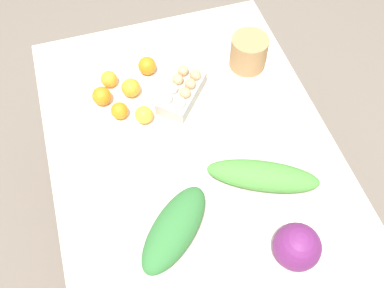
{
  "coord_description": "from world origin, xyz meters",
  "views": [
    {
      "loc": [
        -0.79,
        0.24,
        2.02
      ],
      "look_at": [
        0.0,
        0.0,
        0.72
      ],
      "focal_mm": 40.0,
      "sensor_mm": 36.0,
      "label": 1
    }
  ],
  "objects_px": {
    "greens_bunch_dandelion": "(263,176)",
    "orange_5": "(144,115)",
    "orange_1": "(119,111)",
    "orange_3": "(147,66)",
    "egg_carton": "(182,91)",
    "greens_bunch_kale": "(174,229)",
    "cabbage_purple": "(297,247)",
    "orange_4": "(109,79)",
    "paper_bag": "(249,52)",
    "orange_0": "(131,88)",
    "orange_2": "(102,96)"
  },
  "relations": [
    {
      "from": "paper_bag",
      "to": "orange_5",
      "type": "distance_m",
      "value": 0.5
    },
    {
      "from": "greens_bunch_kale",
      "to": "orange_0",
      "type": "distance_m",
      "value": 0.61
    },
    {
      "from": "orange_3",
      "to": "orange_4",
      "type": "bearing_deg",
      "value": 97.68
    },
    {
      "from": "greens_bunch_kale",
      "to": "greens_bunch_dandelion",
      "type": "relative_size",
      "value": 0.85
    },
    {
      "from": "egg_carton",
      "to": "paper_bag",
      "type": "height_order",
      "value": "paper_bag"
    },
    {
      "from": "cabbage_purple",
      "to": "orange_5",
      "type": "bearing_deg",
      "value": 26.55
    },
    {
      "from": "cabbage_purple",
      "to": "paper_bag",
      "type": "height_order",
      "value": "cabbage_purple"
    },
    {
      "from": "orange_5",
      "to": "orange_0",
      "type": "bearing_deg",
      "value": 7.58
    },
    {
      "from": "greens_bunch_dandelion",
      "to": "orange_5",
      "type": "height_order",
      "value": "greens_bunch_dandelion"
    },
    {
      "from": "greens_bunch_kale",
      "to": "orange_5",
      "type": "relative_size",
      "value": 4.81
    },
    {
      "from": "orange_2",
      "to": "egg_carton",
      "type": "bearing_deg",
      "value": -103.49
    },
    {
      "from": "paper_bag",
      "to": "greens_bunch_dandelion",
      "type": "distance_m",
      "value": 0.55
    },
    {
      "from": "paper_bag",
      "to": "greens_bunch_kale",
      "type": "bearing_deg",
      "value": 142.03
    },
    {
      "from": "cabbage_purple",
      "to": "orange_0",
      "type": "relative_size",
      "value": 1.99
    },
    {
      "from": "cabbage_purple",
      "to": "egg_carton",
      "type": "relative_size",
      "value": 0.59
    },
    {
      "from": "greens_bunch_dandelion",
      "to": "orange_1",
      "type": "bearing_deg",
      "value": 44.29
    },
    {
      "from": "orange_1",
      "to": "orange_3",
      "type": "xyz_separation_m",
      "value": [
        0.19,
        -0.15,
        0.0
      ]
    },
    {
      "from": "greens_bunch_dandelion",
      "to": "orange_3",
      "type": "distance_m",
      "value": 0.66
    },
    {
      "from": "cabbage_purple",
      "to": "orange_1",
      "type": "relative_size",
      "value": 2.24
    },
    {
      "from": "paper_bag",
      "to": "orange_5",
      "type": "relative_size",
      "value": 2.18
    },
    {
      "from": "orange_0",
      "to": "orange_4",
      "type": "distance_m",
      "value": 0.1
    },
    {
      "from": "greens_bunch_kale",
      "to": "orange_3",
      "type": "height_order",
      "value": "greens_bunch_kale"
    },
    {
      "from": "egg_carton",
      "to": "greens_bunch_kale",
      "type": "height_order",
      "value": "egg_carton"
    },
    {
      "from": "greens_bunch_dandelion",
      "to": "cabbage_purple",
      "type": "bearing_deg",
      "value": 179.04
    },
    {
      "from": "greens_bunch_kale",
      "to": "orange_2",
      "type": "height_order",
      "value": "greens_bunch_kale"
    },
    {
      "from": "greens_bunch_kale",
      "to": "paper_bag",
      "type": "bearing_deg",
      "value": -37.97
    },
    {
      "from": "orange_5",
      "to": "orange_2",
      "type": "bearing_deg",
      "value": 45.34
    },
    {
      "from": "paper_bag",
      "to": "orange_3",
      "type": "relative_size",
      "value": 2.02
    },
    {
      "from": "orange_2",
      "to": "orange_5",
      "type": "relative_size",
      "value": 1.08
    },
    {
      "from": "egg_carton",
      "to": "orange_5",
      "type": "xyz_separation_m",
      "value": [
        -0.06,
        0.16,
        -0.01
      ]
    },
    {
      "from": "greens_bunch_dandelion",
      "to": "orange_2",
      "type": "bearing_deg",
      "value": 42.3
    },
    {
      "from": "egg_carton",
      "to": "orange_2",
      "type": "relative_size",
      "value": 3.42
    },
    {
      "from": "greens_bunch_kale",
      "to": "orange_3",
      "type": "bearing_deg",
      "value": -6.71
    },
    {
      "from": "egg_carton",
      "to": "paper_bag",
      "type": "relative_size",
      "value": 1.69
    },
    {
      "from": "greens_bunch_dandelion",
      "to": "orange_5",
      "type": "xyz_separation_m",
      "value": [
        0.37,
        0.33,
        -0.01
      ]
    },
    {
      "from": "cabbage_purple",
      "to": "orange_1",
      "type": "distance_m",
      "value": 0.8
    },
    {
      "from": "orange_4",
      "to": "orange_5",
      "type": "bearing_deg",
      "value": -156.75
    },
    {
      "from": "greens_bunch_dandelion",
      "to": "orange_3",
      "type": "height_order",
      "value": "greens_bunch_dandelion"
    },
    {
      "from": "paper_bag",
      "to": "orange_0",
      "type": "height_order",
      "value": "paper_bag"
    },
    {
      "from": "egg_carton",
      "to": "orange_2",
      "type": "bearing_deg",
      "value": 117.16
    },
    {
      "from": "greens_bunch_kale",
      "to": "orange_4",
      "type": "relative_size",
      "value": 4.93
    },
    {
      "from": "greens_bunch_kale",
      "to": "greens_bunch_dandelion",
      "type": "xyz_separation_m",
      "value": [
        0.1,
        -0.34,
        -0.0
      ]
    },
    {
      "from": "greens_bunch_dandelion",
      "to": "orange_0",
      "type": "height_order",
      "value": "greens_bunch_dandelion"
    },
    {
      "from": "cabbage_purple",
      "to": "orange_0",
      "type": "height_order",
      "value": "cabbage_purple"
    },
    {
      "from": "orange_0",
      "to": "orange_2",
      "type": "xyz_separation_m",
      "value": [
        -0.01,
        0.12,
        -0.0
      ]
    },
    {
      "from": "paper_bag",
      "to": "greens_bunch_dandelion",
      "type": "xyz_separation_m",
      "value": [
        -0.53,
        0.15,
        -0.03
      ]
    },
    {
      "from": "greens_bunch_dandelion",
      "to": "orange_3",
      "type": "xyz_separation_m",
      "value": [
        0.61,
        0.26,
        -0.0
      ]
    },
    {
      "from": "orange_3",
      "to": "greens_bunch_kale",
      "type": "bearing_deg",
      "value": 173.29
    },
    {
      "from": "egg_carton",
      "to": "orange_0",
      "type": "xyz_separation_m",
      "value": [
        0.08,
        0.18,
        -0.01
      ]
    },
    {
      "from": "egg_carton",
      "to": "greens_bunch_dandelion",
      "type": "height_order",
      "value": "egg_carton"
    }
  ]
}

